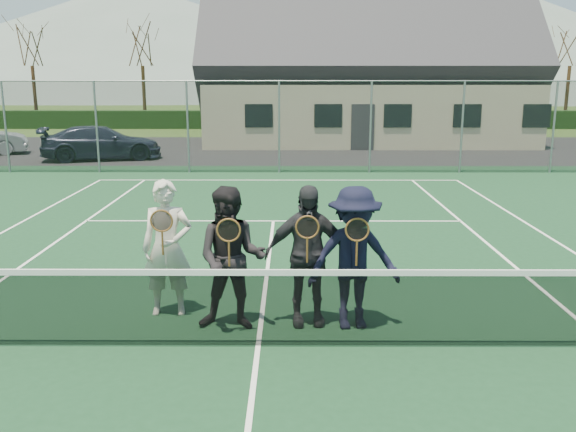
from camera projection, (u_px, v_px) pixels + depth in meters
name	position (u px, v px, depth m)	size (l,w,h in m)	color
ground	(282.00, 150.00, 26.64)	(220.00, 220.00, 0.00)	#324E1B
court_surface	(258.00, 347.00, 7.13)	(30.00, 30.00, 0.02)	#14381E
tarmac_carpark	(191.00, 150.00, 26.66)	(40.00, 12.00, 0.01)	black
hedge_row	(285.00, 119.00, 38.22)	(40.00, 1.20, 1.10)	black
hill_west	(133.00, 40.00, 97.89)	(110.00, 110.00, 18.00)	slate
hill_centre	(413.00, 27.00, 97.26)	(120.00, 120.00, 22.00)	slate
car_c	(101.00, 143.00, 23.45)	(1.82, 4.48, 1.30)	#191E33
court_markings	(258.00, 346.00, 7.13)	(11.03, 23.83, 0.01)	white
tennis_net	(258.00, 305.00, 7.02)	(11.68, 0.08, 1.10)	slate
perimeter_fence	(279.00, 127.00, 19.96)	(30.07, 0.07, 3.02)	slate
clubhouse	(365.00, 59.00, 29.64)	(15.60, 8.20, 7.70)	beige
tree_a	(29.00, 34.00, 38.10)	(3.20, 3.20, 7.77)	#361F13
tree_b	(141.00, 34.00, 38.07)	(3.20, 3.20, 7.77)	#342313
tree_c	(317.00, 34.00, 38.03)	(3.20, 3.20, 7.77)	#392914
tree_d	(477.00, 34.00, 37.98)	(3.20, 3.20, 7.77)	#3A2715
tree_e	(573.00, 34.00, 37.96)	(3.20, 3.20, 7.77)	#362113
player_a	(167.00, 248.00, 7.96)	(0.69, 0.52, 1.80)	beige
player_b	(232.00, 259.00, 7.49)	(0.93, 0.76, 1.80)	black
player_c	(307.00, 255.00, 7.64)	(1.09, 0.55, 1.80)	#25272B
player_d	(354.00, 258.00, 7.51)	(1.24, 0.82, 1.80)	black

